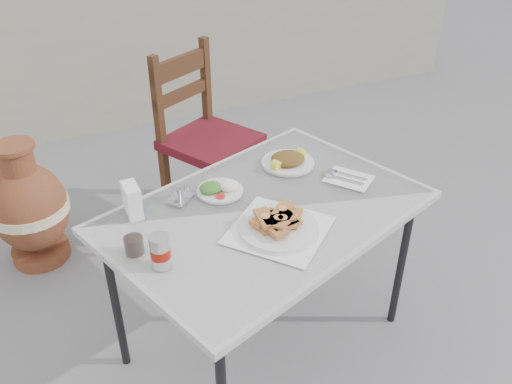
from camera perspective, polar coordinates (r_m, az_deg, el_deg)
name	(u,v)px	position (r m, az deg, el deg)	size (l,w,h in m)	color
ground	(273,318)	(2.71, 1.83, -13.14)	(80.00, 80.00, 0.00)	slate
cafe_table	(266,219)	(2.15, 1.03, -2.83)	(1.43, 1.18, 0.75)	black
pide_plate	(279,223)	(1.99, 2.43, -3.33)	(0.47, 0.47, 0.07)	white
salad_rice_plate	(219,188)	(2.22, -3.89, 0.38)	(0.19, 0.19, 0.05)	silver
salad_chopped_plate	(288,160)	(2.41, 3.38, 3.36)	(0.23, 0.23, 0.05)	silver
soda_can	(160,251)	(1.84, -10.05, -6.17)	(0.07, 0.07, 0.12)	silver
cola_glass	(134,242)	(1.92, -12.77, -5.13)	(0.07, 0.07, 0.11)	white
napkin_holder	(132,200)	(2.10, -12.89, -0.86)	(0.07, 0.11, 0.13)	white
condiment_caddy	(180,196)	(2.17, -8.02, -0.38)	(0.13, 0.12, 0.07)	silver
cutlery_napkin	(345,178)	(2.34, 9.39, 1.49)	(0.23, 0.24, 0.01)	white
chair	(205,137)	(3.13, -5.40, 5.79)	(0.62, 0.62, 1.03)	#3C1A10
terracotta_urn	(30,208)	(3.10, -22.73, -1.59)	(0.41, 0.41, 0.71)	brown
back_wall	(132,49)	(4.47, -12.88, 14.47)	(6.00, 0.25, 1.20)	#9E9984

